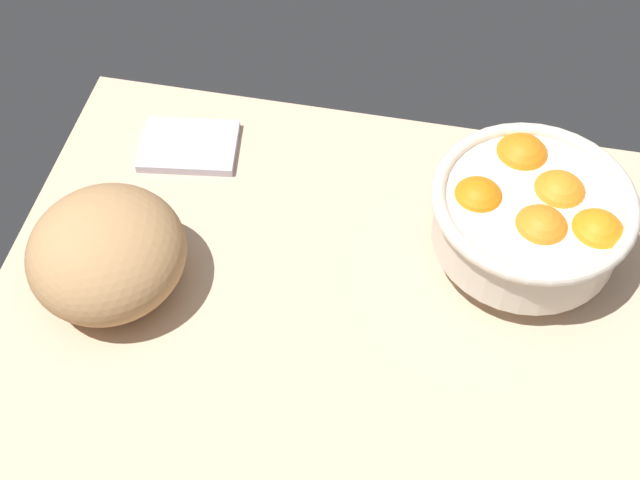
# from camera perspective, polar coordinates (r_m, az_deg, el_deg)

# --- Properties ---
(ground_plane) EXTENTS (0.75, 0.55, 0.03)m
(ground_plane) POSITION_cam_1_polar(r_m,az_deg,el_deg) (0.93, 1.64, -4.36)
(ground_plane) COLOR #CDAD8D
(fruit_bowl) EXTENTS (0.21, 0.21, 0.11)m
(fruit_bowl) POSITION_cam_1_polar(r_m,az_deg,el_deg) (0.93, 13.81, 1.62)
(fruit_bowl) COLOR beige
(fruit_bowl) RESTS_ON ground
(bread_loaf) EXTENTS (0.19, 0.19, 0.11)m
(bread_loaf) POSITION_cam_1_polar(r_m,az_deg,el_deg) (0.91, -13.94, -0.85)
(bread_loaf) COLOR tan
(bread_loaf) RESTS_ON ground
(napkin_folded) EXTENTS (0.13, 0.10, 0.01)m
(napkin_folded) POSITION_cam_1_polar(r_m,az_deg,el_deg) (1.06, -8.67, 6.17)
(napkin_folded) COLOR silver
(napkin_folded) RESTS_ON ground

